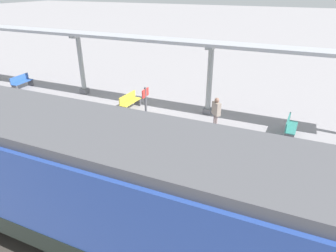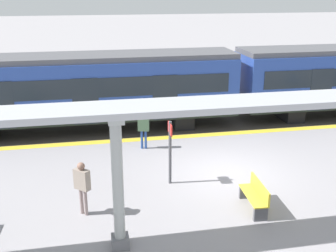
{
  "view_description": "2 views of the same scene",
  "coord_description": "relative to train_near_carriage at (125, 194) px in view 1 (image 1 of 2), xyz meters",
  "views": [
    {
      "loc": [
        -10.44,
        -8.03,
        6.3
      ],
      "look_at": [
        -0.51,
        -3.68,
        1.03
      ],
      "focal_mm": 31.57,
      "sensor_mm": 36.0,
      "label": 1
    },
    {
      "loc": [
        12.82,
        -4.65,
        6.32
      ],
      "look_at": [
        -1.74,
        -1.83,
        1.3
      ],
      "focal_mm": 44.18,
      "sensor_mm": 36.0,
      "label": 2
    }
  ],
  "objects": [
    {
      "name": "bench_far_end",
      "position": [
        8.51,
        -3.4,
        -1.39
      ],
      "size": [
        1.52,
        0.52,
        0.86
      ],
      "color": "#2E7970",
      "rests_on": "ground"
    },
    {
      "name": "bench_mid_platform",
      "position": [
        8.59,
        13.19,
        -1.39
      ],
      "size": [
        1.52,
        0.52,
        0.86
      ],
      "color": "#305BAA",
      "rests_on": "ground"
    },
    {
      "name": "passenger_waiting_near_edge",
      "position": [
        2.88,
        2.25,
        -0.86
      ],
      "size": [
        0.31,
        0.49,
        1.56
      ],
      "color": "#29488C",
      "rests_on": "ground"
    },
    {
      "name": "platform_info_sign",
      "position": [
        6.18,
        2.69,
        -0.5
      ],
      "size": [
        0.56,
        0.1,
        2.2
      ],
      "color": "#4C4C51",
      "rests_on": "ground"
    },
    {
      "name": "canopy_beam",
      "position": [
        9.5,
        4.87,
        1.82
      ],
      "size": [
        1.2,
        25.89,
        0.16
      ],
      "primitive_type": "cube",
      "color": "#A8AAB2",
      "rests_on": "canopy_pillar_nearest"
    },
    {
      "name": "train_near_carriage",
      "position": [
        0.0,
        0.0,
        0.0
      ],
      "size": [
        2.65,
        13.77,
        3.48
      ],
      "color": "#274598",
      "rests_on": "ground"
    },
    {
      "name": "canopy_pillar_third",
      "position": [
        9.5,
        8.83,
        -0.02
      ],
      "size": [
        1.1,
        0.44,
        3.57
      ],
      "color": "slate",
      "rests_on": "ground"
    },
    {
      "name": "passenger_by_the_benches",
      "position": [
        7.68,
        -0.16,
        -0.81
      ],
      "size": [
        0.48,
        0.49,
        1.64
      ],
      "color": "gray",
      "rests_on": "ground"
    },
    {
      "name": "canopy_pillar_second",
      "position": [
        9.5,
        0.74,
        -0.02
      ],
      "size": [
        1.1,
        0.44,
        3.57
      ],
      "color": "slate",
      "rests_on": "ground"
    },
    {
      "name": "ground_plane",
      "position": [
        5.77,
        4.87,
        -1.83
      ],
      "size": [
        176.0,
        176.0,
        0.0
      ],
      "primitive_type": "plane",
      "color": "gray"
    },
    {
      "name": "bench_near_end",
      "position": [
        8.33,
        4.86,
        -1.39
      ],
      "size": [
        1.52,
        0.52,
        0.86
      ],
      "color": "gold",
      "rests_on": "ground"
    },
    {
      "name": "tactile_edge_strip",
      "position": [
        1.81,
        4.87,
        -1.83
      ],
      "size": [
        0.44,
        31.68,
        0.01
      ],
      "primitive_type": "cube",
      "color": "gold",
      "rests_on": "ground"
    }
  ]
}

